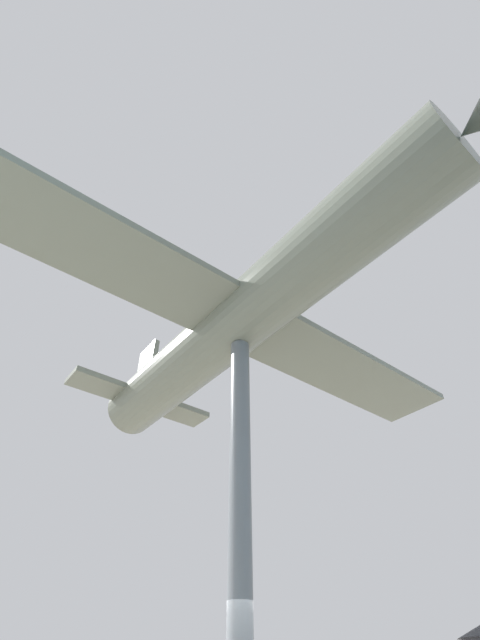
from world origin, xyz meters
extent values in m
cylinder|color=slate|center=(0.00, 0.00, 3.84)|extent=(0.43, 0.43, 7.67)
cylinder|color=slate|center=(0.00, 0.00, 8.48)|extent=(4.27, 12.10, 1.61)
cube|color=slate|center=(0.00, 0.00, 8.48)|extent=(15.01, 5.33, 0.18)
cube|color=slate|center=(1.19, -5.17, 8.60)|extent=(4.88, 2.05, 0.18)
cube|color=slate|center=(1.19, -5.17, 9.68)|extent=(0.42, 1.11, 2.09)
camera|label=1|loc=(3.47, 7.47, 1.50)|focal=24.00mm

